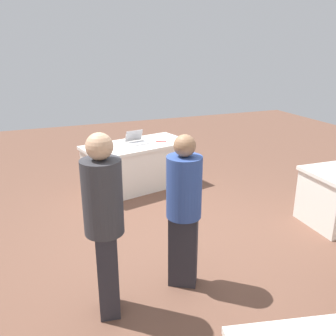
{
  "coord_description": "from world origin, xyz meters",
  "views": [
    {
      "loc": [
        1.48,
        3.8,
        2.37
      ],
      "look_at": [
        -0.07,
        -0.14,
        0.9
      ],
      "focal_mm": 38.86,
      "sensor_mm": 36.0,
      "label": 1
    }
  ],
  "objects_px": {
    "table_foreground": "(137,165)",
    "laptop_silver": "(137,141)",
    "person_attendee_browsing": "(104,219)",
    "yarn_ball": "(108,145)",
    "scissors_red": "(161,142)",
    "person_attendee_standing": "(184,206)"
  },
  "relations": [
    {
      "from": "table_foreground",
      "to": "laptop_silver",
      "type": "height_order",
      "value": "laptop_silver"
    },
    {
      "from": "laptop_silver",
      "to": "person_attendee_browsing",
      "type": "bearing_deg",
      "value": 55.1
    },
    {
      "from": "table_foreground",
      "to": "scissors_red",
      "type": "relative_size",
      "value": 10.58
    },
    {
      "from": "table_foreground",
      "to": "laptop_silver",
      "type": "xyz_separation_m",
      "value": [
        -0.02,
        -0.04,
        0.42
      ]
    },
    {
      "from": "person_attendee_standing",
      "to": "scissors_red",
      "type": "bearing_deg",
      "value": 105.01
    },
    {
      "from": "laptop_silver",
      "to": "yarn_ball",
      "type": "bearing_deg",
      "value": -2.61
    },
    {
      "from": "person_attendee_standing",
      "to": "scissors_red",
      "type": "height_order",
      "value": "person_attendee_standing"
    },
    {
      "from": "yarn_ball",
      "to": "table_foreground",
      "type": "bearing_deg",
      "value": -173.42
    },
    {
      "from": "scissors_red",
      "to": "yarn_ball",
      "type": "bearing_deg",
      "value": -147.95
    },
    {
      "from": "laptop_silver",
      "to": "yarn_ball",
      "type": "xyz_separation_m",
      "value": [
        0.51,
        0.09,
        0.01
      ]
    },
    {
      "from": "person_attendee_browsing",
      "to": "scissors_red",
      "type": "distance_m",
      "value": 3.26
    },
    {
      "from": "person_attendee_standing",
      "to": "scissors_red",
      "type": "distance_m",
      "value": 2.83
    },
    {
      "from": "person_attendee_browsing",
      "to": "laptop_silver",
      "type": "distance_m",
      "value": 3.14
    },
    {
      "from": "table_foreground",
      "to": "laptop_silver",
      "type": "distance_m",
      "value": 0.42
    },
    {
      "from": "person_attendee_standing",
      "to": "yarn_ball",
      "type": "relative_size",
      "value": 16.11
    },
    {
      "from": "table_foreground",
      "to": "person_attendee_browsing",
      "type": "height_order",
      "value": "person_attendee_browsing"
    },
    {
      "from": "laptop_silver",
      "to": "person_attendee_standing",
      "type": "bearing_deg",
      "value": 69.44
    },
    {
      "from": "person_attendee_browsing",
      "to": "yarn_ball",
      "type": "height_order",
      "value": "person_attendee_browsing"
    },
    {
      "from": "table_foreground",
      "to": "scissors_red",
      "type": "xyz_separation_m",
      "value": [
        -0.43,
        0.03,
        0.38
      ]
    },
    {
      "from": "yarn_ball",
      "to": "scissors_red",
      "type": "distance_m",
      "value": 0.92
    },
    {
      "from": "laptop_silver",
      "to": "yarn_ball",
      "type": "distance_m",
      "value": 0.52
    },
    {
      "from": "yarn_ball",
      "to": "scissors_red",
      "type": "xyz_separation_m",
      "value": [
        -0.92,
        -0.03,
        -0.05
      ]
    }
  ]
}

